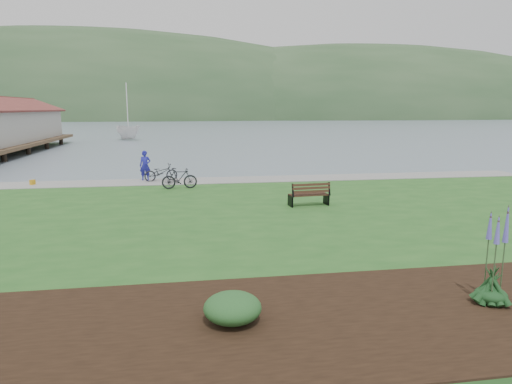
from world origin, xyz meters
The scene contains 13 objects.
ground centered at (0.00, 0.00, 0.00)m, with size 600.00×600.00×0.00m, color slate.
lawn centered at (0.00, -2.00, 0.20)m, with size 34.00×20.00×0.40m, color #23551E.
shoreline_path centered at (0.00, 6.90, 0.42)m, with size 34.00×2.20×0.03m, color gray.
garden_bed centered at (3.00, -9.80, 0.42)m, with size 24.00×4.40×0.04m, color black.
far_hillside centered at (20.00, 170.00, 0.00)m, with size 580.00×80.00×38.00m, color #2C4C2A, non-canonical shape.
park_bench centered at (2.59, -0.14, 0.88)m, with size 1.62×0.77×0.97m.
person centered at (-4.32, 7.50, 1.35)m, with size 0.69×0.47×1.90m, color navy.
bicycle_a centered at (-3.50, 7.20, 0.87)m, with size 1.78×0.62×0.93m, color black.
bicycle_b centered at (-2.52, 4.70, 0.91)m, with size 1.69×0.49×1.02m, color black.
sailboat centered at (-9.43, 46.67, 0.00)m, with size 9.15×9.32×24.13m, color silver.
pannier centered at (-9.85, 6.91, 0.54)m, with size 0.17×0.26×0.28m, color #C38B17.
echium_0 centered at (3.59, -9.68, 1.22)m, with size 0.62×0.62×2.07m.
shrub_0 centered at (-1.55, -9.68, 0.70)m, with size 1.05×1.05×0.52m, color #1E4C21.
Camera 1 is at (-2.36, -17.31, 4.22)m, focal length 32.00 mm.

